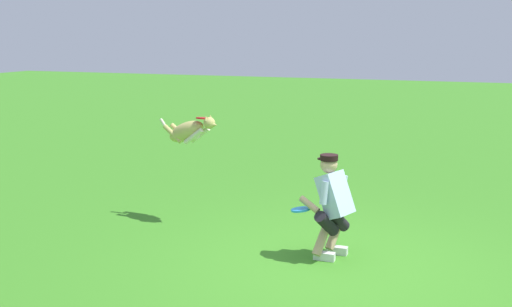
{
  "coord_description": "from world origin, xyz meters",
  "views": [
    {
      "loc": [
        -1.51,
        6.83,
        2.75
      ],
      "look_at": [
        1.24,
        -0.67,
        1.16
      ],
      "focal_mm": 42.81,
      "sensor_mm": 36.0,
      "label": 1
    }
  ],
  "objects_px": {
    "frisbee_flying": "(204,118)",
    "frisbee_held": "(301,209)",
    "person": "(332,203)",
    "dog": "(189,131)"
  },
  "relations": [
    {
      "from": "dog",
      "to": "frisbee_flying",
      "type": "height_order",
      "value": "dog"
    },
    {
      "from": "frisbee_held",
      "to": "dog",
      "type": "bearing_deg",
      "value": -25.83
    },
    {
      "from": "person",
      "to": "frisbee_flying",
      "type": "bearing_deg",
      "value": 0.21
    },
    {
      "from": "person",
      "to": "dog",
      "type": "height_order",
      "value": "dog"
    },
    {
      "from": "person",
      "to": "dog",
      "type": "bearing_deg",
      "value": 1.32
    },
    {
      "from": "frisbee_flying",
      "to": "frisbee_held",
      "type": "distance_m",
      "value": 2.16
    },
    {
      "from": "dog",
      "to": "person",
      "type": "bearing_deg",
      "value": -8.11
    },
    {
      "from": "dog",
      "to": "frisbee_held",
      "type": "height_order",
      "value": "dog"
    },
    {
      "from": "frisbee_held",
      "to": "frisbee_flying",
      "type": "bearing_deg",
      "value": -27.91
    },
    {
      "from": "dog",
      "to": "frisbee_flying",
      "type": "distance_m",
      "value": 0.34
    }
  ]
}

